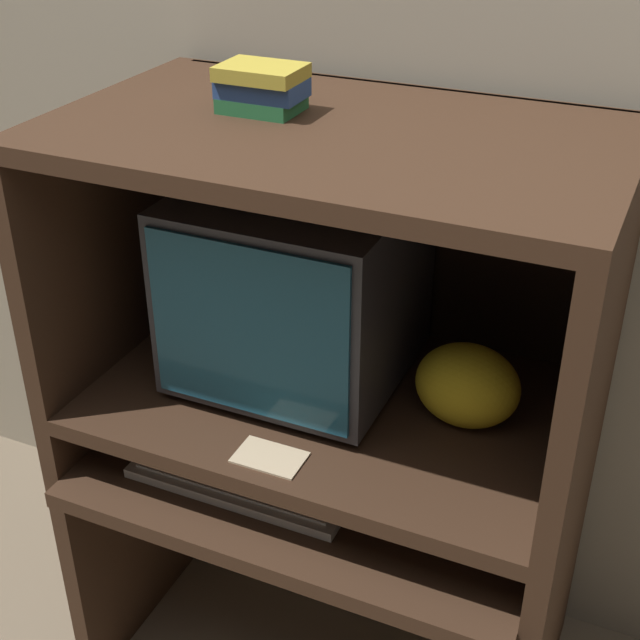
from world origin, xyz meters
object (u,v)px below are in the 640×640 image
(snack_bag, at_px, (468,385))
(book_stack, at_px, (262,88))
(crt_monitor, at_px, (297,285))
(keyboard, at_px, (242,480))
(mouse, at_px, (389,516))

(snack_bag, height_order, book_stack, book_stack)
(crt_monitor, xyz_separation_m, book_stack, (-0.06, -0.01, 0.40))
(keyboard, height_order, snack_bag, snack_bag)
(mouse, distance_m, snack_bag, 0.29)
(crt_monitor, distance_m, snack_bag, 0.39)
(snack_bag, relative_size, book_stack, 1.34)
(crt_monitor, relative_size, keyboard, 0.95)
(crt_monitor, bearing_deg, mouse, -34.94)
(crt_monitor, height_order, snack_bag, crt_monitor)
(crt_monitor, bearing_deg, keyboard, -97.07)
(mouse, bearing_deg, snack_bag, 64.03)
(mouse, bearing_deg, book_stack, 151.67)
(mouse, distance_m, book_stack, 0.84)
(mouse, relative_size, book_stack, 0.48)
(keyboard, distance_m, book_stack, 0.77)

